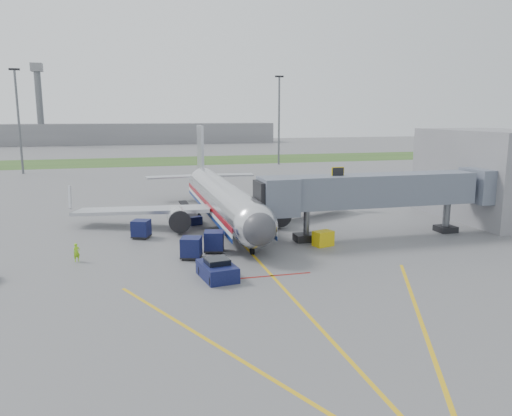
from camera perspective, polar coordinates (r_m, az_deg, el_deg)
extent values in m
plane|color=#565659|center=(40.80, 0.24, -6.04)|extent=(400.00, 400.00, 0.00)
cube|color=#2D4C1E|center=(128.69, -10.17, 5.30)|extent=(300.00, 25.00, 0.01)
cube|color=gold|center=(38.96, 1.01, -6.85)|extent=(0.25, 50.00, 0.01)
cube|color=maroon|center=(37.13, 1.85, -7.75)|extent=(6.00, 0.25, 0.01)
cube|color=gold|center=(26.81, -4.63, -15.33)|extent=(9.52, 20.04, 0.01)
cube|color=gold|center=(30.99, 18.32, -12.15)|extent=(9.52, 20.04, 0.01)
cylinder|color=silver|center=(54.46, -3.82, 1.11)|extent=(3.80, 28.00, 3.80)
sphere|color=silver|center=(41.05, -0.11, -2.04)|extent=(3.80, 3.80, 3.80)
sphere|color=#38383D|center=(39.83, 0.36, -2.44)|extent=(2.74, 2.74, 2.74)
cube|color=black|center=(40.55, 0.03, -1.40)|extent=(2.20, 1.20, 0.55)
cone|color=silver|center=(70.57, -6.36, 3.27)|extent=(3.80, 5.00, 3.80)
cube|color=#B7BAC1|center=(69.67, -6.37, 6.48)|extent=(0.35, 4.20, 7.00)
cube|color=#B7BAC1|center=(53.71, -12.75, -0.24)|extent=(15.10, 8.59, 1.13)
cube|color=#B7BAC1|center=(56.80, 4.64, 0.58)|extent=(15.10, 8.59, 1.13)
cylinder|color=silver|center=(51.06, -8.90, -1.18)|extent=(2.10, 3.60, 2.10)
cylinder|color=silver|center=(53.07, 2.34, -0.61)|extent=(2.10, 3.60, 2.10)
cube|color=maroon|center=(54.91, -1.85, 0.84)|extent=(0.05, 28.00, 0.45)
cube|color=navy|center=(55.07, -1.84, -0.08)|extent=(0.05, 28.00, 0.35)
cylinder|color=black|center=(42.58, -0.45, -4.90)|extent=(0.28, 0.70, 0.70)
cylinder|color=black|center=(54.95, -6.55, -1.24)|extent=(0.50, 1.00, 1.00)
cylinder|color=black|center=(55.89, -1.27, -0.96)|extent=(0.50, 1.00, 1.00)
cube|color=slate|center=(49.10, 13.53, 2.03)|extent=(20.00, 3.00, 3.00)
cube|color=slate|center=(45.36, 2.53, 1.37)|extent=(3.20, 3.60, 3.40)
cube|color=black|center=(45.03, 1.07, 1.30)|extent=(1.60, 3.00, 2.80)
cube|color=gold|center=(47.12, 9.32, 4.04)|extent=(1.20, 0.15, 1.00)
cylinder|color=#595B60|center=(46.80, 5.78, -1.94)|extent=(0.56, 0.56, 3.10)
cube|color=black|center=(47.08, 5.75, -3.37)|extent=(2.20, 1.60, 0.70)
cylinder|color=#595B60|center=(53.82, 20.93, -0.94)|extent=(0.70, 0.70, 3.10)
cube|color=black|center=(54.08, 20.84, -2.24)|extent=(1.80, 1.80, 0.60)
cube|color=slate|center=(55.75, 24.49, 2.37)|extent=(3.00, 4.00, 3.40)
cube|color=slate|center=(62.70, 25.22, 3.50)|extent=(10.00, 16.00, 10.00)
cylinder|color=#595B60|center=(109.60, -25.47, 8.77)|extent=(0.44, 0.44, 20.00)
cube|color=black|center=(109.91, -25.91, 14.08)|extent=(2.00, 0.40, 0.40)
cylinder|color=#595B60|center=(118.09, 2.64, 9.85)|extent=(0.44, 0.44, 20.00)
cube|color=black|center=(118.38, 2.68, 14.79)|extent=(2.00, 0.40, 0.40)
cube|color=slate|center=(207.90, -14.80, 8.22)|extent=(120.00, 14.00, 8.00)
cylinder|color=#595B60|center=(204.96, -23.48, 10.47)|extent=(2.40, 2.40, 28.00)
cube|color=slate|center=(205.63, -23.79, 14.50)|extent=(4.00, 4.00, 3.00)
cube|color=#0B1133|center=(36.55, -4.44, -7.18)|extent=(2.71, 3.88, 1.10)
cube|color=black|center=(36.34, -4.46, -6.13)|extent=(1.82, 1.82, 0.50)
cylinder|color=black|center=(35.16, -5.15, -8.18)|extent=(0.34, 0.82, 0.80)
cylinder|color=black|center=(35.72, -2.39, -7.84)|extent=(0.34, 0.82, 0.80)
cylinder|color=black|center=(37.51, -6.40, -6.98)|extent=(0.34, 0.82, 0.80)
cylinder|color=black|center=(38.04, -3.79, -6.69)|extent=(0.34, 0.82, 0.80)
cube|color=#0B1133|center=(49.16, -13.00, -2.26)|extent=(2.03, 2.03, 1.57)
cube|color=black|center=(49.34, -12.96, -3.14)|extent=(2.09, 2.09, 0.12)
cylinder|color=black|center=(49.00, -13.86, -3.32)|extent=(0.31, 0.34, 0.28)
cylinder|color=black|center=(48.59, -12.52, -3.38)|extent=(0.31, 0.34, 0.28)
cylinder|color=black|center=(50.10, -13.38, -2.99)|extent=(0.31, 0.34, 0.28)
cylinder|color=black|center=(49.71, -12.06, -3.05)|extent=(0.31, 0.34, 0.28)
cube|color=#0B1133|center=(41.54, -7.41, -4.43)|extent=(2.01, 2.01, 1.59)
cube|color=black|center=(41.75, -7.39, -5.48)|extent=(2.07, 2.07, 0.12)
cylinder|color=black|center=(41.30, -8.39, -5.74)|extent=(0.30, 0.34, 0.29)
cylinder|color=black|center=(41.07, -6.70, -5.79)|extent=(0.30, 0.34, 0.29)
cylinder|color=black|center=(42.46, -8.05, -5.27)|extent=(0.30, 0.34, 0.29)
cylinder|color=black|center=(42.23, -6.41, -5.32)|extent=(0.30, 0.34, 0.29)
cube|color=#0B1133|center=(43.27, -4.82, -3.73)|extent=(1.97, 1.97, 1.63)
cube|color=black|center=(43.48, -4.81, -4.76)|extent=(2.03, 2.03, 0.13)
cylinder|color=black|center=(42.94, -5.71, -5.03)|extent=(0.29, 0.34, 0.29)
cylinder|color=black|center=(42.85, -4.02, -5.04)|extent=(0.29, 0.34, 0.29)
cylinder|color=black|center=(44.15, -5.57, -4.59)|extent=(0.29, 0.34, 0.29)
cylinder|color=black|center=(44.06, -3.93, -4.60)|extent=(0.29, 0.34, 0.29)
cube|color=#0B1133|center=(55.33, -7.49, -1.18)|extent=(2.21, 3.77, 0.88)
cube|color=black|center=(55.60, -7.70, -0.15)|extent=(1.84, 4.06, 1.39)
cylinder|color=black|center=(54.03, -7.47, -1.65)|extent=(0.35, 0.59, 0.55)
cylinder|color=black|center=(54.39, -6.51, -1.55)|extent=(0.35, 0.59, 0.55)
cylinder|color=black|center=(56.36, -8.43, -1.16)|extent=(0.35, 0.59, 0.55)
cylinder|color=black|center=(56.70, -7.50, -1.07)|extent=(0.35, 0.59, 0.55)
cube|color=gold|center=(45.50, 7.68, -3.47)|extent=(1.98, 1.59, 1.38)
cylinder|color=black|center=(45.28, 7.10, -4.20)|extent=(0.32, 0.40, 0.34)
cylinder|color=black|center=(45.99, 8.22, -4.00)|extent=(0.32, 0.40, 0.34)
imported|color=#88D318|center=(42.88, -19.82, -4.81)|extent=(0.66, 0.58, 1.51)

